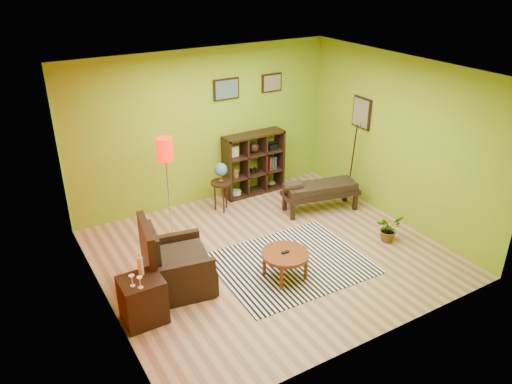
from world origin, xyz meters
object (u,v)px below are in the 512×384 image
globe_table (221,175)px  potted_plant (388,231)px  coffee_table (285,256)px  cube_shelf (254,163)px  armchair (174,268)px  bench (319,190)px  side_cabinet (143,300)px  floor_lamp (166,158)px

globe_table → potted_plant: (1.83, -2.31, -0.52)m
coffee_table → cube_shelf: 2.89m
cube_shelf → globe_table: bearing=-158.2°
coffee_table → potted_plant: 2.01m
globe_table → potted_plant: 2.99m
armchair → cube_shelf: size_ratio=0.89×
cube_shelf → potted_plant: (0.93, -2.67, -0.43)m
armchair → bench: size_ratio=0.74×
potted_plant → cube_shelf: bearing=109.2°
armchair → side_cabinet: bearing=-144.4°
coffee_table → side_cabinet: (-2.04, 0.15, -0.04)m
coffee_table → globe_table: globe_table is taller
floor_lamp → cube_shelf: (2.04, 0.80, -0.80)m
armchair → potted_plant: size_ratio=2.42×
armchair → potted_plant: armchair is taller
armchair → cube_shelf: (2.51, 2.10, 0.28)m
cube_shelf → armchair: bearing=-140.2°
coffee_table → bench: 2.20m
armchair → globe_table: armchair is taller
side_cabinet → globe_table: 3.12m
floor_lamp → globe_table: size_ratio=1.88×
globe_table → cube_shelf: size_ratio=0.77×
coffee_table → globe_table: 2.34m
globe_table → armchair: bearing=-132.9°
coffee_table → side_cabinet: bearing=175.9°
side_cabinet → cube_shelf: bearing=39.1°
coffee_table → floor_lamp: (-0.97, 1.87, 1.04)m
bench → potted_plant: bench is taller
coffee_table → potted_plant: (2.00, 0.00, -0.19)m
armchair → floor_lamp: bearing=70.0°
potted_plant → bench: bearing=103.1°
coffee_table → cube_shelf: size_ratio=0.56×
floor_lamp → armchair: bearing=-110.0°
globe_table → cube_shelf: bearing=21.8°
bench → armchair: bearing=-164.6°
armchair → floor_lamp: size_ratio=0.62×
cube_shelf → side_cabinet: bearing=-140.9°
side_cabinet → bench: bearing=19.1°
cube_shelf → bench: cube_shelf is taller
cube_shelf → potted_plant: bearing=-70.8°
side_cabinet → cube_shelf: size_ratio=0.77×
floor_lamp → bench: 2.85m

